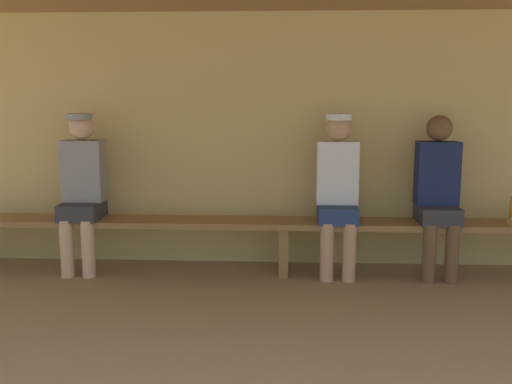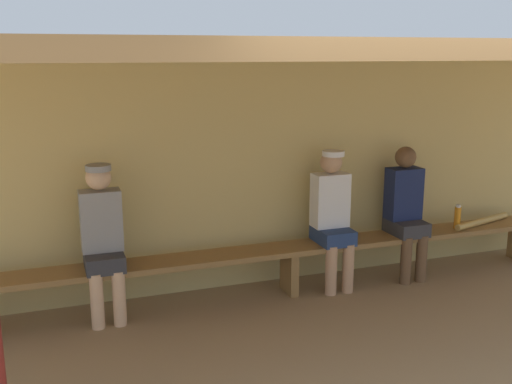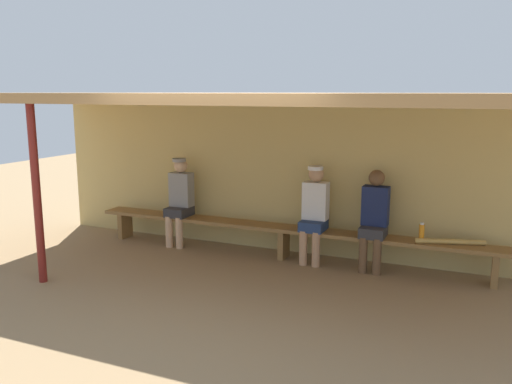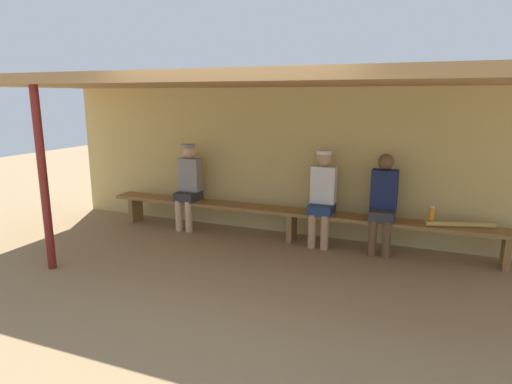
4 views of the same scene
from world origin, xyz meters
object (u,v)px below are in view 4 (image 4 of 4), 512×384
(player_in_red, at_px, (189,182))
(player_shirtless_tan, at_px, (383,200))
(baseball_bat, at_px, (460,225))
(bench, at_px, (292,215))
(water_bottle_orange, at_px, (432,216))
(support_post, at_px, (43,180))
(player_middle, at_px, (323,193))

(player_in_red, distance_m, player_shirtless_tan, 2.97)
(baseball_bat, bearing_deg, bench, 163.95)
(water_bottle_orange, bearing_deg, player_in_red, 179.51)
(player_shirtless_tan, distance_m, water_bottle_orange, 0.63)
(support_post, xyz_separation_m, player_in_red, (0.71, 2.10, -0.35))
(player_middle, xyz_separation_m, baseball_bat, (1.77, -0.00, -0.25))
(water_bottle_orange, bearing_deg, player_shirtless_tan, 177.15)
(player_middle, distance_m, baseball_bat, 1.79)
(player_in_red, bearing_deg, bench, -0.12)
(bench, distance_m, baseball_bat, 2.22)
(support_post, bearing_deg, water_bottle_orange, 25.80)
(player_in_red, xyz_separation_m, water_bottle_orange, (3.57, -0.03, -0.17))
(support_post, height_order, water_bottle_orange, support_post)
(support_post, bearing_deg, player_middle, 36.35)
(water_bottle_orange, distance_m, baseball_bat, 0.36)
(player_middle, bearing_deg, player_shirtless_tan, -0.03)
(water_bottle_orange, relative_size, baseball_bat, 0.29)
(player_in_red, relative_size, player_middle, 1.00)
(support_post, relative_size, player_in_red, 1.64)
(water_bottle_orange, bearing_deg, bench, 179.17)
(player_middle, bearing_deg, water_bottle_orange, -1.23)
(support_post, distance_m, player_in_red, 2.25)
(player_shirtless_tan, xyz_separation_m, water_bottle_orange, (0.61, -0.03, -0.15))
(support_post, bearing_deg, player_shirtless_tan, 29.76)
(player_shirtless_tan, distance_m, baseball_bat, 0.98)
(player_middle, bearing_deg, bench, -179.54)
(player_shirtless_tan, bearing_deg, player_in_red, 179.99)
(bench, relative_size, water_bottle_orange, 24.07)
(player_middle, xyz_separation_m, water_bottle_orange, (1.43, -0.03, -0.17))
(bench, xyz_separation_m, water_bottle_orange, (1.87, -0.03, 0.19))
(player_in_red, distance_m, water_bottle_orange, 3.58)
(player_shirtless_tan, bearing_deg, water_bottle_orange, -2.85)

